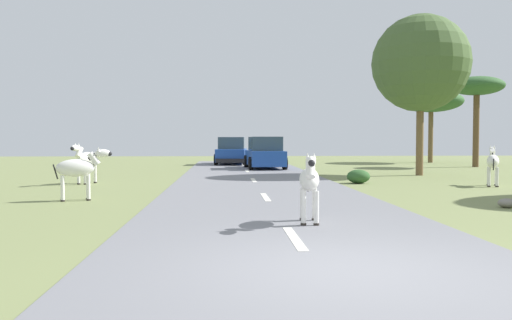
% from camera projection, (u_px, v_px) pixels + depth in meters
% --- Properties ---
extents(ground_plane, '(90.00, 90.00, 0.00)m').
position_uv_depth(ground_plane, '(348.00, 272.00, 6.49)').
color(ground_plane, olive).
extents(road, '(6.00, 64.00, 0.05)m').
position_uv_depth(road, '(316.00, 271.00, 6.46)').
color(road, slate).
rests_on(road, ground_plane).
extents(lane_markings, '(0.16, 56.00, 0.01)m').
position_uv_depth(lane_markings, '(333.00, 292.00, 5.47)').
color(lane_markings, silver).
rests_on(lane_markings, road).
extents(zebra_0, '(0.48, 1.44, 1.36)m').
position_uv_depth(zebra_0, '(309.00, 181.00, 9.93)').
color(zebra_0, silver).
rests_on(zebra_0, road).
extents(zebra_1, '(0.72, 1.58, 1.53)m').
position_uv_depth(zebra_1, '(86.00, 159.00, 19.27)').
color(zebra_1, silver).
rests_on(zebra_1, ground_plane).
extents(zebra_2, '(1.49, 0.70, 1.44)m').
position_uv_depth(zebra_2, '(79.00, 169.00, 14.07)').
color(zebra_2, silver).
rests_on(zebra_2, ground_plane).
extents(zebra_3, '(0.88, 1.43, 1.44)m').
position_uv_depth(zebra_3, '(493.00, 162.00, 18.43)').
color(zebra_3, silver).
rests_on(zebra_3, ground_plane).
extents(car_0, '(2.26, 4.46, 1.74)m').
position_uv_depth(car_0, '(232.00, 152.00, 33.79)').
color(car_0, '#1E479E').
rests_on(car_0, road).
extents(car_1, '(2.19, 4.42, 1.74)m').
position_uv_depth(car_1, '(265.00, 154.00, 28.72)').
color(car_1, '#1E479E').
rests_on(car_1, road).
extents(tree_0, '(4.40, 4.40, 7.30)m').
position_uv_depth(tree_0, '(421.00, 64.00, 23.74)').
color(tree_0, brown).
rests_on(tree_0, ground_plane).
extents(tree_1, '(4.41, 4.41, 5.12)m').
position_uv_depth(tree_1, '(431.00, 102.00, 36.90)').
color(tree_1, brown).
rests_on(tree_1, ground_plane).
extents(tree_3, '(3.15, 3.15, 5.38)m').
position_uv_depth(tree_3, '(477.00, 88.00, 31.03)').
color(tree_3, brown).
rests_on(tree_3, ground_plane).
extents(bush_0, '(0.86, 0.78, 0.52)m').
position_uv_depth(bush_0, '(358.00, 176.00, 19.56)').
color(bush_0, '#2D5628').
rests_on(bush_0, ground_plane).
extents(rock_0, '(0.42, 0.38, 0.23)m').
position_uv_depth(rock_0, '(507.00, 203.00, 12.61)').
color(rock_0, gray).
rests_on(rock_0, ground_plane).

